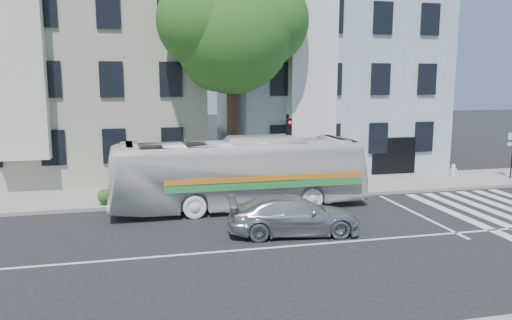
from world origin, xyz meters
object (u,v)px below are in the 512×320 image
object	(u,v)px
bus	(239,173)
traffic_signal	(288,146)
fire_hydrant	(453,170)
sedan	(294,215)

from	to	relation	value
bus	traffic_signal	size ratio (longest dim) A/B	2.78
bus	traffic_signal	xyz separation A→B (m)	(2.34, 0.74, 1.01)
fire_hydrant	traffic_signal	bearing A→B (deg)	-165.21
sedan	traffic_signal	distance (m)	5.14
traffic_signal	bus	bearing A→B (deg)	-146.26
bus	sedan	world-z (taller)	bus
traffic_signal	fire_hydrant	world-z (taller)	traffic_signal
sedan	traffic_signal	size ratio (longest dim) A/B	1.21
sedan	fire_hydrant	size ratio (longest dim) A/B	7.00
bus	traffic_signal	world-z (taller)	traffic_signal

